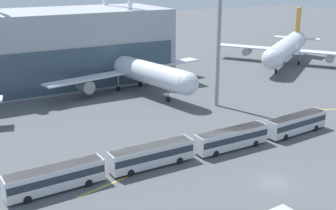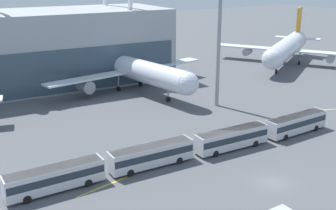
{
  "view_description": "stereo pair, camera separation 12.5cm",
  "coord_description": "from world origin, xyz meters",
  "px_view_note": "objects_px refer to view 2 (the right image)",
  "views": [
    {
      "loc": [
        -35.74,
        -35.72,
        26.05
      ],
      "look_at": [
        -1.96,
        24.49,
        4.0
      ],
      "focal_mm": 45.0,
      "sensor_mm": 36.0,
      "label": 1
    },
    {
      "loc": [
        -35.63,
        -35.79,
        26.05
      ],
      "look_at": [
        -1.96,
        24.49,
        4.0
      ],
      "focal_mm": 45.0,
      "sensor_mm": 36.0,
      "label": 2
    }
  ],
  "objects_px": {
    "airliner_parked_remote": "(287,47)",
    "shuttle_bus_2": "(232,137)",
    "airliner_at_gate_far": "(131,68)",
    "shuttle_bus_0": "(55,177)",
    "floodlight_mast": "(219,28)",
    "shuttle_bus_3": "(296,123)",
    "shuttle_bus_1": "(151,154)"
  },
  "relations": [
    {
      "from": "airliner_parked_remote",
      "to": "shuttle_bus_2",
      "type": "xyz_separation_m",
      "value": [
        -51.82,
        -41.63,
        -3.06
      ]
    },
    {
      "from": "airliner_at_gate_far",
      "to": "shuttle_bus_1",
      "type": "height_order",
      "value": "airliner_at_gate_far"
    },
    {
      "from": "airliner_parked_remote",
      "to": "shuttle_bus_3",
      "type": "bearing_deg",
      "value": 12.74
    },
    {
      "from": "shuttle_bus_2",
      "to": "floodlight_mast",
      "type": "height_order",
      "value": "floodlight_mast"
    },
    {
      "from": "airliner_at_gate_far",
      "to": "floodlight_mast",
      "type": "height_order",
      "value": "floodlight_mast"
    },
    {
      "from": "shuttle_bus_0",
      "to": "floodlight_mast",
      "type": "bearing_deg",
      "value": 23.59
    },
    {
      "from": "airliner_parked_remote",
      "to": "shuttle_bus_3",
      "type": "xyz_separation_m",
      "value": [
        -38.38,
        -41.65,
        -3.06
      ]
    },
    {
      "from": "shuttle_bus_1",
      "to": "airliner_parked_remote",
      "type": "bearing_deg",
      "value": 31.4
    },
    {
      "from": "shuttle_bus_1",
      "to": "shuttle_bus_2",
      "type": "bearing_deg",
      "value": -2.86
    },
    {
      "from": "shuttle_bus_0",
      "to": "floodlight_mast",
      "type": "relative_size",
      "value": 0.49
    },
    {
      "from": "airliner_at_gate_far",
      "to": "airliner_parked_remote",
      "type": "distance_m",
      "value": 51.03
    },
    {
      "from": "shuttle_bus_0",
      "to": "shuttle_bus_3",
      "type": "bearing_deg",
      "value": -3.24
    },
    {
      "from": "shuttle_bus_0",
      "to": "shuttle_bus_2",
      "type": "xyz_separation_m",
      "value": [
        26.89,
        -0.29,
        0.0
      ]
    },
    {
      "from": "airliner_at_gate_far",
      "to": "shuttle_bus_2",
      "type": "xyz_separation_m",
      "value": [
        -0.88,
        -38.58,
        -3.08
      ]
    },
    {
      "from": "shuttle_bus_0",
      "to": "shuttle_bus_1",
      "type": "distance_m",
      "value": 13.45
    },
    {
      "from": "floodlight_mast",
      "to": "shuttle_bus_1",
      "type": "bearing_deg",
      "value": -142.64
    },
    {
      "from": "airliner_parked_remote",
      "to": "shuttle_bus_0",
      "type": "xyz_separation_m",
      "value": [
        -78.71,
        -41.34,
        -3.06
      ]
    },
    {
      "from": "airliner_at_gate_far",
      "to": "shuttle_bus_2",
      "type": "distance_m",
      "value": 38.72
    },
    {
      "from": "airliner_parked_remote",
      "to": "shuttle_bus_0",
      "type": "bearing_deg",
      "value": -6.89
    },
    {
      "from": "airliner_at_gate_far",
      "to": "airliner_parked_remote",
      "type": "xyz_separation_m",
      "value": [
        50.94,
        3.04,
        -0.02
      ]
    },
    {
      "from": "shuttle_bus_2",
      "to": "floodlight_mast",
      "type": "relative_size",
      "value": 0.49
    },
    {
      "from": "airliner_at_gate_far",
      "to": "shuttle_bus_0",
      "type": "distance_m",
      "value": 47.4
    },
    {
      "from": "shuttle_bus_3",
      "to": "floodlight_mast",
      "type": "xyz_separation_m",
      "value": [
        -2.65,
        19.0,
        13.75
      ]
    },
    {
      "from": "airliner_at_gate_far",
      "to": "shuttle_bus_3",
      "type": "xyz_separation_m",
      "value": [
        12.56,
        -38.61,
        -3.08
      ]
    },
    {
      "from": "airliner_parked_remote",
      "to": "shuttle_bus_1",
      "type": "xyz_separation_m",
      "value": [
        -65.27,
        -41.15,
        -3.06
      ]
    },
    {
      "from": "airliner_parked_remote",
      "to": "shuttle_bus_0",
      "type": "relative_size",
      "value": 3.04
    },
    {
      "from": "shuttle_bus_2",
      "to": "shuttle_bus_3",
      "type": "xyz_separation_m",
      "value": [
        13.44,
        -0.02,
        0.0
      ]
    },
    {
      "from": "shuttle_bus_2",
      "to": "shuttle_bus_3",
      "type": "relative_size",
      "value": 0.99
    },
    {
      "from": "airliner_at_gate_far",
      "to": "shuttle_bus_1",
      "type": "bearing_deg",
      "value": -32.21
    },
    {
      "from": "shuttle_bus_3",
      "to": "floodlight_mast",
      "type": "bearing_deg",
      "value": 93.38
    },
    {
      "from": "airliner_parked_remote",
      "to": "shuttle_bus_0",
      "type": "distance_m",
      "value": 88.96
    },
    {
      "from": "airliner_at_gate_far",
      "to": "shuttle_bus_2",
      "type": "height_order",
      "value": "airliner_at_gate_far"
    }
  ]
}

